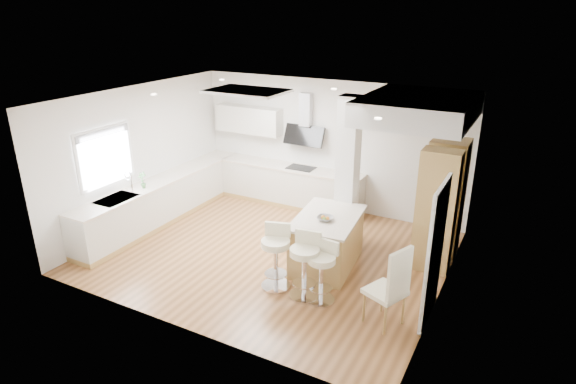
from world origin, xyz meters
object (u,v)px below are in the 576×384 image
Objects in this scene: peninsula at (327,241)px; bar_stool_a at (276,253)px; bar_stool_b at (305,262)px; dining_chair at (392,285)px; bar_stool_c at (322,269)px.

peninsula is 1.10m from bar_stool_a.
bar_stool_b is 1.39m from dining_chair.
bar_stool_c is 1.12m from dining_chair.
bar_stool_a and bar_stool_b have the same top height.
bar_stool_c is at bearing -164.37° from dining_chair.
peninsula is at bearing 164.71° from dining_chair.
bar_stool_b is at bearing -91.21° from peninsula.
peninsula is 1.09m from bar_stool_c.
dining_chair reaches higher than bar_stool_a.
bar_stool_a is (-0.43, -1.00, 0.13)m from peninsula.
bar_stool_a is at bearing -161.79° from dining_chair.
bar_stool_a is at bearing 169.00° from bar_stool_b.
bar_stool_b is at bearing -169.75° from bar_stool_c.
bar_stool_b is at bearing -162.31° from dining_chair.
bar_stool_a is 0.52m from bar_stool_b.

